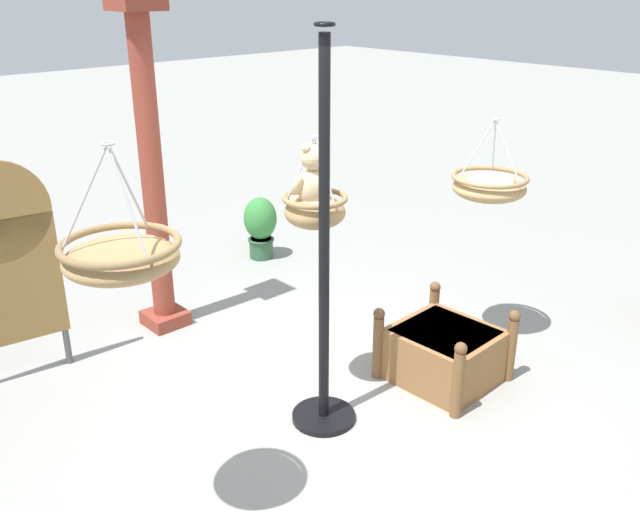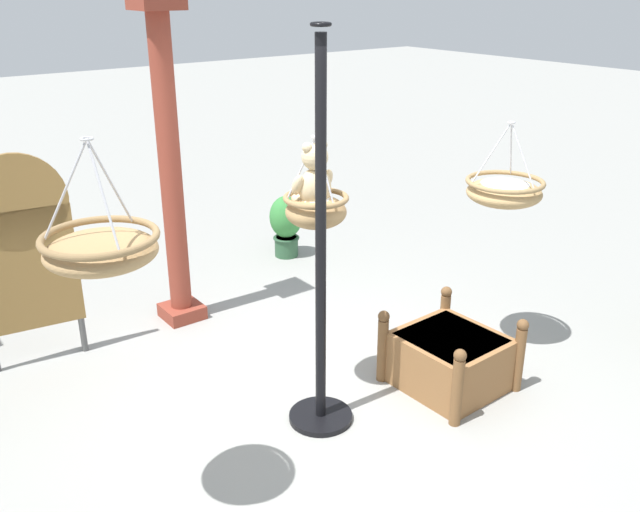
{
  "view_description": "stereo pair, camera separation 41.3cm",
  "coord_description": "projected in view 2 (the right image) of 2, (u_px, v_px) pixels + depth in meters",
  "views": [
    {
      "loc": [
        -2.85,
        -3.06,
        2.85
      ],
      "look_at": [
        0.02,
        0.05,
        1.14
      ],
      "focal_mm": 38.6,
      "sensor_mm": 36.0,
      "label": 1
    },
    {
      "loc": [
        -2.53,
        -3.32,
        2.85
      ],
      "look_at": [
        0.02,
        0.05,
        1.14
      ],
      "focal_mm": 38.6,
      "sensor_mm": 36.0,
      "label": 2
    }
  ],
  "objects": [
    {
      "name": "ground_plane",
      "position": [
        322.0,
        405.0,
        4.94
      ],
      "size": [
        40.0,
        40.0,
        0.0
      ],
      "primitive_type": "plane",
      "color": "gray"
    },
    {
      "name": "display_pole_central",
      "position": [
        321.0,
        311.0,
        4.47
      ],
      "size": [
        0.44,
        0.44,
        2.63
      ],
      "color": "black",
      "rests_on": "ground"
    },
    {
      "name": "hanging_basket_with_teddy",
      "position": [
        316.0,
        209.0,
        4.52
      ],
      "size": [
        0.43,
        0.43,
        0.61
      ],
      "color": "#A37F51"
    },
    {
      "name": "teddy_bear",
      "position": [
        314.0,
        179.0,
        4.46
      ],
      "size": [
        0.31,
        0.27,
        0.45
      ],
      "color": "#D1B789"
    },
    {
      "name": "hanging_basket_left_high",
      "position": [
        101.0,
        248.0,
        3.26
      ],
      "size": [
        0.56,
        0.56,
        0.63
      ],
      "color": "#A37F51"
    },
    {
      "name": "hanging_basket_right_low",
      "position": [
        504.0,
        191.0,
        5.22
      ],
      "size": [
        0.59,
        0.59,
        0.64
      ],
      "color": "tan"
    },
    {
      "name": "greenhouse_pillar_right",
      "position": [
        171.0,
        177.0,
        5.73
      ],
      "size": [
        0.35,
        0.35,
        2.72
      ],
      "color": "brown",
      "rests_on": "ground"
    },
    {
      "name": "wooden_planter_box",
      "position": [
        450.0,
        358.0,
        5.11
      ],
      "size": [
        0.79,
        0.83,
        0.58
      ],
      "color": "olive",
      "rests_on": "ground"
    },
    {
      "name": "potted_plant_bushy_green",
      "position": [
        286.0,
        224.0,
        7.47
      ],
      "size": [
        0.36,
        0.36,
        0.68
      ],
      "color": "#2D5638",
      "rests_on": "ground"
    },
    {
      "name": "display_sign_board",
      "position": [
        23.0,
        245.0,
        5.15
      ],
      "size": [
        0.74,
        0.15,
        1.7
      ],
      "color": "olive",
      "rests_on": "ground"
    }
  ]
}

